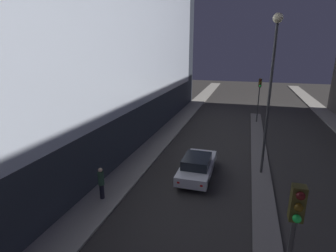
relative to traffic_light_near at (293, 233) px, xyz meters
name	(u,v)px	position (x,y,z in m)	size (l,w,h in m)	color
building_left	(115,19)	(-12.41, 15.41, 6.69)	(6.01, 36.93, 20.57)	#2D333D
median_strip	(260,161)	(0.00, 12.78, -3.54)	(1.18, 29.67, 0.13)	#66605B
traffic_light_near	(293,233)	(0.00, 0.00, 0.00)	(0.32, 0.42, 4.75)	#383838
traffic_light_mid	(259,91)	(0.00, 23.66, 0.00)	(0.32, 0.42, 4.75)	#383838
street_lamp	(272,69)	(0.00, 10.73, 3.19)	(0.56, 0.56, 9.70)	#383838
car_left_lane	(197,166)	(-3.97, 9.17, -2.85)	(1.88, 4.77, 1.48)	silver
pedestrian_on_left_sidewalk	(101,182)	(-8.38, 4.97, -2.52)	(0.32, 0.32, 1.79)	black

